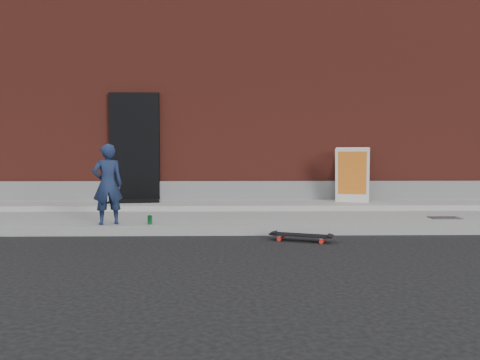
{
  "coord_description": "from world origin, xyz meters",
  "views": [
    {
      "loc": [
        -0.56,
        -7.04,
        1.27
      ],
      "look_at": [
        -0.4,
        0.8,
        0.8
      ],
      "focal_mm": 35.0,
      "sensor_mm": 36.0,
      "label": 1
    }
  ],
  "objects_px": {
    "pizza_sign": "(352,175)",
    "soda_can": "(150,220)",
    "skateboard": "(301,236)",
    "child": "(108,184)"
  },
  "relations": [
    {
      "from": "child",
      "to": "pizza_sign",
      "type": "xyz_separation_m",
      "value": [
        4.41,
        2.31,
        0.04
      ]
    },
    {
      "from": "pizza_sign",
      "to": "soda_can",
      "type": "bearing_deg",
      "value": -148.22
    },
    {
      "from": "child",
      "to": "skateboard",
      "type": "height_order",
      "value": "child"
    },
    {
      "from": "skateboard",
      "to": "soda_can",
      "type": "distance_m",
      "value": 2.35
    },
    {
      "from": "child",
      "to": "soda_can",
      "type": "distance_m",
      "value": 0.85
    },
    {
      "from": "child",
      "to": "pizza_sign",
      "type": "height_order",
      "value": "child"
    },
    {
      "from": "child",
      "to": "skateboard",
      "type": "xyz_separation_m",
      "value": [
        2.91,
        -0.66,
        -0.69
      ]
    },
    {
      "from": "skateboard",
      "to": "soda_can",
      "type": "relative_size",
      "value": 6.54
    },
    {
      "from": "pizza_sign",
      "to": "soda_can",
      "type": "height_order",
      "value": "pizza_sign"
    },
    {
      "from": "skateboard",
      "to": "pizza_sign",
      "type": "height_order",
      "value": "pizza_sign"
    }
  ]
}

